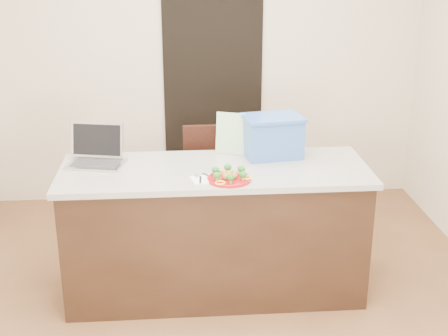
{
  "coord_description": "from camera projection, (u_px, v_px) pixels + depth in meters",
  "views": [
    {
      "loc": [
        -0.25,
        -3.63,
        2.35
      ],
      "look_at": [
        0.06,
        0.2,
        0.94
      ],
      "focal_mm": 50.0,
      "sensor_mm": 36.0,
      "label": 1
    }
  ],
  "objects": [
    {
      "name": "yogurt_bottle",
      "position": [
        239.0,
        173.0,
        3.97
      ],
      "size": [
        0.03,
        0.03,
        0.07
      ],
      "rotation": [
        0.0,
        0.0,
        -0.26
      ],
      "color": "white",
      "rests_on": "island"
    },
    {
      "name": "room_shell",
      "position": [
        217.0,
        71.0,
        3.67
      ],
      "size": [
        4.0,
        4.0,
        4.0
      ],
      "color": "white",
      "rests_on": "ground"
    },
    {
      "name": "fork",
      "position": [
        200.0,
        178.0,
        3.94
      ],
      "size": [
        0.04,
        0.16,
        0.0
      ],
      "rotation": [
        0.0,
        0.0,
        -0.07
      ],
      "color": "silver",
      "rests_on": "napkin"
    },
    {
      "name": "meatballs",
      "position": [
        230.0,
        175.0,
        3.92
      ],
      "size": [
        0.1,
        0.11,
        0.04
      ],
      "color": "olive",
      "rests_on": "plate"
    },
    {
      "name": "plate",
      "position": [
        229.0,
        179.0,
        3.93
      ],
      "size": [
        0.28,
        0.28,
        0.02
      ],
      "rotation": [
        0.0,
        0.0,
        0.08
      ],
      "color": "#9B0E12",
      "rests_on": "island"
    },
    {
      "name": "leaflet",
      "position": [
        230.0,
        134.0,
        4.37
      ],
      "size": [
        0.21,
        0.11,
        0.29
      ],
      "primitive_type": "cube",
      "rotation": [
        -0.14,
        0.0,
        -0.34
      ],
      "color": "silver",
      "rests_on": "island"
    },
    {
      "name": "napkin",
      "position": [
        203.0,
        180.0,
        3.94
      ],
      "size": [
        0.17,
        0.17,
        0.01
      ],
      "primitive_type": "cube",
      "rotation": [
        0.0,
        0.0,
        0.24
      ],
      "color": "silver",
      "rests_on": "island"
    },
    {
      "name": "broccoli",
      "position": [
        229.0,
        172.0,
        3.91
      ],
      "size": [
        0.21,
        0.24,
        0.04
      ],
      "color": "#144C15",
      "rests_on": "plate"
    },
    {
      "name": "ground",
      "position": [
        218.0,
        308.0,
        4.23
      ],
      "size": [
        4.0,
        4.0,
        0.0
      ],
      "primitive_type": "plane",
      "color": "brown",
      "rests_on": "ground"
    },
    {
      "name": "laptop",
      "position": [
        96.0,
        152.0,
        4.23
      ],
      "size": [
        0.41,
        0.36,
        0.26
      ],
      "rotation": [
        0.0,
        0.0,
        -0.22
      ],
      "color": "#ABAAAF",
      "rests_on": "island"
    },
    {
      "name": "pepper_rings",
      "position": [
        229.0,
        177.0,
        3.93
      ],
      "size": [
        0.24,
        0.25,
        0.01
      ],
      "color": "yellow",
      "rests_on": "plate"
    },
    {
      "name": "knife",
      "position": [
        208.0,
        179.0,
        3.92
      ],
      "size": [
        0.07,
        0.19,
        0.01
      ],
      "rotation": [
        0.0,
        0.0,
        0.56
      ],
      "color": "silver",
      "rests_on": "napkin"
    },
    {
      "name": "chair",
      "position": [
        211.0,
        180.0,
        4.94
      ],
      "size": [
        0.43,
        0.43,
        0.98
      ],
      "rotation": [
        0.0,
        0.0,
        -0.0
      ],
      "color": "black",
      "rests_on": "ground"
    },
    {
      "name": "blue_box",
      "position": [
        272.0,
        136.0,
        4.32
      ],
      "size": [
        0.44,
        0.35,
        0.29
      ],
      "rotation": [
        0.0,
        0.0,
        0.15
      ],
      "color": "#2D56A4",
      "rests_on": "island"
    },
    {
      "name": "island",
      "position": [
        215.0,
        230.0,
        4.3
      ],
      "size": [
        2.06,
        0.76,
        0.92
      ],
      "color": "black",
      "rests_on": "ground"
    },
    {
      "name": "doorway",
      "position": [
        213.0,
        95.0,
        5.74
      ],
      "size": [
        0.9,
        0.02,
        2.0
      ],
      "primitive_type": "cube",
      "color": "black",
      "rests_on": "ground"
    }
  ]
}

